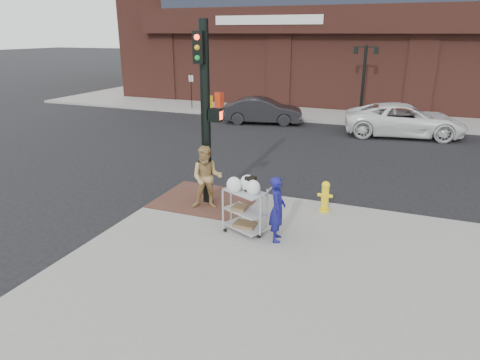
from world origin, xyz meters
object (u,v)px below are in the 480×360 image
at_px(fire_hydrant, 325,196).
at_px(pedestrian_tan, 207,178).
at_px(lamp_post, 364,73).
at_px(sedan_dark, 263,111).
at_px(utility_cart, 245,207).
at_px(woman_blue, 277,209).
at_px(minivan_white, 404,120).
at_px(traffic_signal_pole, 206,110).

bearing_deg(fire_hydrant, pedestrian_tan, -162.85).
xyz_separation_m(lamp_post, sedan_dark, (-4.91, -3.19, -1.91)).
xyz_separation_m(pedestrian_tan, utility_cart, (1.52, -1.02, -0.24)).
bearing_deg(pedestrian_tan, lamp_post, 63.18).
bearing_deg(pedestrian_tan, fire_hydrant, -1.30).
height_order(woman_blue, fire_hydrant, woman_blue).
xyz_separation_m(utility_cart, fire_hydrant, (1.58, 1.98, -0.20)).
height_order(lamp_post, minivan_white, lamp_post).
distance_m(lamp_post, sedan_dark, 6.16).
bearing_deg(utility_cart, lamp_post, 87.33).
distance_m(lamp_post, pedestrian_tan, 15.88).
bearing_deg(lamp_post, traffic_signal_pole, -99.24).
distance_m(pedestrian_tan, fire_hydrant, 3.27).
distance_m(utility_cart, fire_hydrant, 2.54).
xyz_separation_m(pedestrian_tan, sedan_dark, (-2.61, 12.44, -0.33)).
bearing_deg(traffic_signal_pole, fire_hydrant, 9.55).
height_order(lamp_post, traffic_signal_pole, traffic_signal_pole).
bearing_deg(woman_blue, lamp_post, -14.67).
distance_m(pedestrian_tan, utility_cart, 1.85).
bearing_deg(fire_hydrant, traffic_signal_pole, -170.45).
xyz_separation_m(minivan_white, fire_hydrant, (-1.68, -11.13, -0.19)).
bearing_deg(traffic_signal_pole, minivan_white, 67.02).
relative_size(sedan_dark, utility_cart, 3.02).
xyz_separation_m(lamp_post, minivan_white, (2.48, -3.54, -1.84)).
distance_m(pedestrian_tan, minivan_white, 13.00).
bearing_deg(woman_blue, traffic_signal_pole, 43.42).
height_order(pedestrian_tan, minivan_white, pedestrian_tan).
xyz_separation_m(woman_blue, pedestrian_tan, (-2.38, 1.17, 0.10)).
bearing_deg(woman_blue, minivan_white, -25.19).
bearing_deg(traffic_signal_pole, pedestrian_tan, -66.27).
distance_m(woman_blue, utility_cart, 0.88).
bearing_deg(sedan_dark, fire_hydrant, -166.00).
xyz_separation_m(pedestrian_tan, fire_hydrant, (3.10, 0.96, -0.44)).
bearing_deg(traffic_signal_pole, utility_cart, -39.97).
height_order(woman_blue, utility_cart, woman_blue).
distance_m(woman_blue, minivan_white, 13.48).
relative_size(sedan_dark, fire_hydrant, 4.95).
height_order(minivan_white, fire_hydrant, minivan_white).
bearing_deg(woman_blue, fire_hydrant, -33.63).
relative_size(traffic_signal_pole, minivan_white, 0.89).
relative_size(traffic_signal_pole, utility_cart, 3.50).
distance_m(woman_blue, pedestrian_tan, 2.65).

